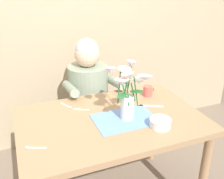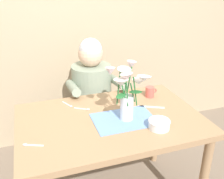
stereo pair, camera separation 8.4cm
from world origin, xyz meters
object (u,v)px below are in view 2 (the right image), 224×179
object	(u,v)px
flower_vase	(127,90)
seated_person	(92,102)
ceramic_bowl	(159,124)
tea_cup	(150,92)
dinner_knife	(151,107)

from	to	relation	value
flower_vase	seated_person	bearing A→B (deg)	95.06
ceramic_bowl	tea_cup	xyz separation A→B (m)	(0.15, 0.43, 0.01)
ceramic_bowl	tea_cup	size ratio (longest dim) A/B	1.46
flower_vase	dinner_knife	world-z (taller)	flower_vase
seated_person	tea_cup	bearing A→B (deg)	-50.30
tea_cup	seated_person	bearing A→B (deg)	131.65
ceramic_bowl	dinner_knife	bearing A→B (deg)	73.59
dinner_knife	tea_cup	world-z (taller)	tea_cup
tea_cup	dinner_knife	bearing A→B (deg)	-113.33
flower_vase	dinner_knife	xyz separation A→B (m)	(0.23, 0.10, -0.21)
seated_person	tea_cup	distance (m)	0.58
dinner_knife	ceramic_bowl	bearing A→B (deg)	-78.85
flower_vase	dinner_knife	bearing A→B (deg)	23.74
flower_vase	dinner_knife	distance (m)	0.33
ceramic_bowl	dinner_knife	size ratio (longest dim) A/B	0.72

